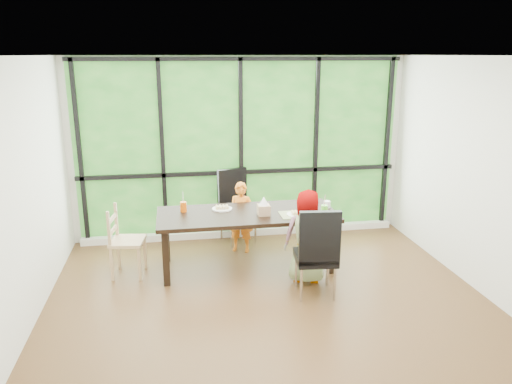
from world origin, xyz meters
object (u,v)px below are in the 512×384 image
Objects in this scene: dining_table at (247,240)px; plate_far at (222,209)px; chair_interior_leather at (316,251)px; orange_cup at (183,207)px; tissue_box at (264,210)px; green_cup at (324,210)px; white_mug at (327,204)px; chair_window_leather at (238,207)px; chair_end_beech at (128,241)px; child_toddler at (241,217)px; child_older at (309,236)px; plate_near at (297,215)px.

plate_far is at bearing 147.50° from dining_table.
chair_interior_leather is 8.21× the size of orange_cup.
plate_far is 0.59m from tissue_box.
chair_interior_leather is 7.94× the size of green_cup.
white_mug reaches higher than dining_table.
plate_far is (-0.31, -0.74, 0.22)m from chair_window_leather.
tissue_box reaches higher than dining_table.
green_cup reaches higher than dining_table.
tissue_box is at bearing 168.50° from green_cup.
chair_end_beech reaches higher than green_cup.
white_mug is 0.90m from tissue_box.
chair_end_beech is 6.84× the size of orange_cup.
white_mug is (1.88, -0.14, -0.02)m from orange_cup.
child_toddler is 0.78m from tissue_box.
tissue_box is at bearing -32.31° from plate_far.
green_cup is at bearing -14.69° from orange_cup.
chair_interior_leather is at bearing -44.42° from child_toddler.
white_mug reaches higher than plate_far.
chair_end_beech is at bearing 1.21° from child_older.
child_toddler reaches higher than green_cup.
green_cup is at bearing -20.55° from plate_far.
plate_near is 1.66× the size of tissue_box.
plate_far is 1.39m from white_mug.
green_cup is (2.46, -0.30, 0.37)m from chair_end_beech.
chair_interior_leather is 0.94m from tissue_box.
green_cup is (0.94, -0.27, 0.44)m from dining_table.
orange_cup is at bearing -178.94° from plate_far.
orange_cup is (-1.48, 0.71, 0.24)m from child_older.
child_older reaches higher than tissue_box.
plate_near is at bearing -80.99° from chair_window_leather.
chair_window_leather reaches higher than dining_table.
plate_far and plate_near have the same top height.
chair_interior_leather is 1.20× the size of chair_end_beech.
child_older reaches higher than orange_cup.
chair_interior_leather reaches higher than plate_far.
plate_far is at bearing -107.87° from child_toddler.
green_cup is at bearing -121.30° from child_older.
plate_far is at bearing -131.39° from chair_window_leather.
chair_window_leather is (0.01, 0.93, 0.17)m from dining_table.
orange_cup is at bearing 175.64° from white_mug.
orange_cup reaches higher than plate_near.
child_toddler reaches higher than plate_near.
chair_window_leather is at bearing 140.22° from white_mug.
tissue_box is (0.20, -0.69, 0.31)m from child_toddler.
child_toddler is 0.94m from orange_cup.
chair_interior_leather is at bearing 102.81° from child_older.
orange_cup is at bearing 164.72° from plate_near.
plate_far is (-0.98, 0.72, 0.18)m from child_older.
plate_far is 1.04× the size of plate_near.
chair_window_leather is at bearing 89.61° from dining_table.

